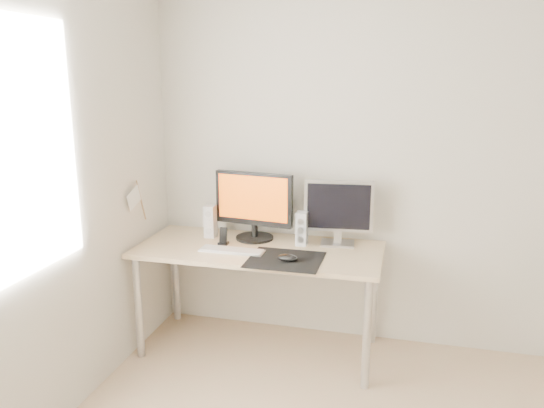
{
  "coord_description": "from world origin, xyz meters",
  "views": [
    {
      "loc": [
        -0.02,
        -1.8,
        1.83
      ],
      "look_at": [
        -0.86,
        1.46,
        1.01
      ],
      "focal_mm": 35.0,
      "sensor_mm": 36.0,
      "label": 1
    }
  ],
  "objects_px": {
    "desk": "(259,259)",
    "speaker_left": "(210,221)",
    "main_monitor": "(254,203)",
    "phone_dock": "(223,239)",
    "speaker_right": "(302,229)",
    "mouse": "(287,258)",
    "second_monitor": "(339,210)",
    "keyboard": "(232,250)"
  },
  "relations": [
    {
      "from": "second_monitor",
      "to": "desk",
      "type": "bearing_deg",
      "value": -158.62
    },
    {
      "from": "speaker_left",
      "to": "speaker_right",
      "type": "relative_size",
      "value": 1.0
    },
    {
      "from": "mouse",
      "to": "desk",
      "type": "distance_m",
      "value": 0.34
    },
    {
      "from": "main_monitor",
      "to": "phone_dock",
      "type": "xyz_separation_m",
      "value": [
        -0.17,
        -0.16,
        -0.22
      ]
    },
    {
      "from": "desk",
      "to": "keyboard",
      "type": "relative_size",
      "value": 3.79
    },
    {
      "from": "second_monitor",
      "to": "speaker_right",
      "type": "height_order",
      "value": "second_monitor"
    },
    {
      "from": "main_monitor",
      "to": "speaker_left",
      "type": "relative_size",
      "value": 2.44
    },
    {
      "from": "speaker_left",
      "to": "main_monitor",
      "type": "bearing_deg",
      "value": 4.55
    },
    {
      "from": "desk",
      "to": "speaker_left",
      "type": "bearing_deg",
      "value": 159.83
    },
    {
      "from": "phone_dock",
      "to": "desk",
      "type": "bearing_deg",
      "value": -1.97
    },
    {
      "from": "main_monitor",
      "to": "second_monitor",
      "type": "bearing_deg",
      "value": 2.45
    },
    {
      "from": "second_monitor",
      "to": "speaker_right",
      "type": "bearing_deg",
      "value": -163.19
    },
    {
      "from": "desk",
      "to": "main_monitor",
      "type": "height_order",
      "value": "main_monitor"
    },
    {
      "from": "speaker_left",
      "to": "keyboard",
      "type": "distance_m",
      "value": 0.37
    },
    {
      "from": "speaker_right",
      "to": "phone_dock",
      "type": "distance_m",
      "value": 0.53
    },
    {
      "from": "main_monitor",
      "to": "mouse",
      "type": "bearing_deg",
      "value": -50.16
    },
    {
      "from": "main_monitor",
      "to": "desk",
      "type": "bearing_deg",
      "value": -64.23
    },
    {
      "from": "desk",
      "to": "speaker_right",
      "type": "xyz_separation_m",
      "value": [
        0.26,
        0.12,
        0.19
      ]
    },
    {
      "from": "desk",
      "to": "speaker_left",
      "type": "xyz_separation_m",
      "value": [
        -0.39,
        0.14,
        0.19
      ]
    },
    {
      "from": "second_monitor",
      "to": "keyboard",
      "type": "distance_m",
      "value": 0.75
    },
    {
      "from": "second_monitor",
      "to": "speaker_left",
      "type": "bearing_deg",
      "value": -176.81
    },
    {
      "from": "main_monitor",
      "to": "speaker_left",
      "type": "distance_m",
      "value": 0.34
    },
    {
      "from": "main_monitor",
      "to": "speaker_left",
      "type": "height_order",
      "value": "main_monitor"
    },
    {
      "from": "speaker_right",
      "to": "desk",
      "type": "bearing_deg",
      "value": -154.81
    },
    {
      "from": "mouse",
      "to": "desk",
      "type": "height_order",
      "value": "mouse"
    },
    {
      "from": "keyboard",
      "to": "main_monitor",
      "type": "bearing_deg",
      "value": 77.25
    },
    {
      "from": "mouse",
      "to": "phone_dock",
      "type": "bearing_deg",
      "value": 155.13
    },
    {
      "from": "speaker_left",
      "to": "phone_dock",
      "type": "relative_size",
      "value": 1.94
    },
    {
      "from": "second_monitor",
      "to": "speaker_right",
      "type": "xyz_separation_m",
      "value": [
        -0.23,
        -0.07,
        -0.13
      ]
    },
    {
      "from": "main_monitor",
      "to": "phone_dock",
      "type": "bearing_deg",
      "value": -136.41
    },
    {
      "from": "main_monitor",
      "to": "speaker_right",
      "type": "height_order",
      "value": "main_monitor"
    },
    {
      "from": "mouse",
      "to": "speaker_left",
      "type": "bearing_deg",
      "value": 150.18
    },
    {
      "from": "second_monitor",
      "to": "speaker_right",
      "type": "distance_m",
      "value": 0.27
    },
    {
      "from": "keyboard",
      "to": "speaker_left",
      "type": "bearing_deg",
      "value": 132.81
    },
    {
      "from": "main_monitor",
      "to": "speaker_right",
      "type": "xyz_separation_m",
      "value": [
        0.34,
        -0.05,
        -0.14
      ]
    },
    {
      "from": "speaker_left",
      "to": "phone_dock",
      "type": "height_order",
      "value": "speaker_left"
    },
    {
      "from": "main_monitor",
      "to": "second_monitor",
      "type": "height_order",
      "value": "main_monitor"
    },
    {
      "from": "mouse",
      "to": "phone_dock",
      "type": "height_order",
      "value": "phone_dock"
    },
    {
      "from": "main_monitor",
      "to": "speaker_right",
      "type": "distance_m",
      "value": 0.37
    },
    {
      "from": "main_monitor",
      "to": "speaker_left",
      "type": "xyz_separation_m",
      "value": [
        -0.31,
        -0.02,
        -0.14
      ]
    },
    {
      "from": "second_monitor",
      "to": "keyboard",
      "type": "xyz_separation_m",
      "value": [
        -0.64,
        -0.31,
        -0.23
      ]
    },
    {
      "from": "desk",
      "to": "speaker_left",
      "type": "height_order",
      "value": "speaker_left"
    }
  ]
}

